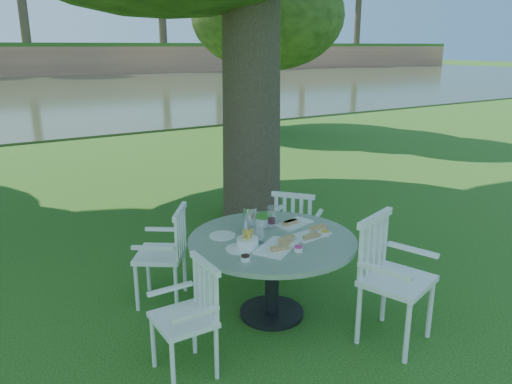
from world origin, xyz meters
TOP-DOWN VIEW (x-y plane):
  - ground at (0.00, 0.00)m, footprint 140.00×140.00m
  - table at (-0.38, -0.67)m, footprint 1.41×1.41m
  - chair_ne at (0.33, -0.03)m, footprint 0.60×0.60m
  - chair_nw at (-1.02, 0.04)m, footprint 0.60×0.61m
  - chair_sw at (-1.28, -1.01)m, footprint 0.39×0.42m
  - chair_se at (0.19, -1.42)m, footprint 0.63×0.61m
  - tableware at (-0.41, -0.58)m, footprint 1.01×0.84m
  - river at (0.00, 23.00)m, footprint 100.00×28.00m

SIDE VIEW (x-z plane):
  - ground at x=0.00m, z-range 0.00..0.00m
  - river at x=0.00m, z-range -0.06..0.06m
  - chair_sw at x=-1.28m, z-range 0.07..0.90m
  - chair_ne at x=0.33m, z-range 0.08..0.94m
  - chair_nw at x=-1.02m, z-range 0.08..0.97m
  - table at x=-0.38m, z-range 0.23..0.95m
  - chair_se at x=0.19m, z-range 0.09..1.10m
  - tableware at x=-0.41m, z-range 0.66..0.89m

